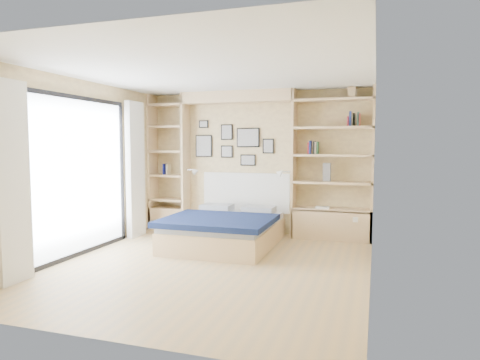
% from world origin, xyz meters
% --- Properties ---
extents(ground, '(4.50, 4.50, 0.00)m').
position_xyz_m(ground, '(0.00, 0.00, 0.00)').
color(ground, tan).
rests_on(ground, ground).
extents(room_shell, '(4.50, 4.50, 4.50)m').
position_xyz_m(room_shell, '(-0.39, 1.52, 1.08)').
color(room_shell, '#E8CC89').
rests_on(room_shell, ground).
extents(bed, '(1.60, 2.10, 1.07)m').
position_xyz_m(bed, '(-0.19, 1.13, 0.26)').
color(bed, '#DDBA84').
rests_on(bed, ground).
extents(photo_gallery, '(1.48, 0.02, 0.82)m').
position_xyz_m(photo_gallery, '(-0.45, 2.22, 1.60)').
color(photo_gallery, black).
rests_on(photo_gallery, ground).
extents(reading_lamps, '(1.92, 0.12, 0.15)m').
position_xyz_m(reading_lamps, '(-0.30, 2.00, 1.10)').
color(reading_lamps, silver).
rests_on(reading_lamps, ground).
extents(shelf_decor, '(3.51, 0.23, 2.03)m').
position_xyz_m(shelf_decor, '(1.18, 2.07, 1.71)').
color(shelf_decor, '#A51E1E').
rests_on(shelf_decor, ground).
extents(deck_chair, '(0.60, 0.76, 0.67)m').
position_xyz_m(deck_chair, '(-3.01, 1.20, 0.32)').
color(deck_chair, tan).
rests_on(deck_chair, ground).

